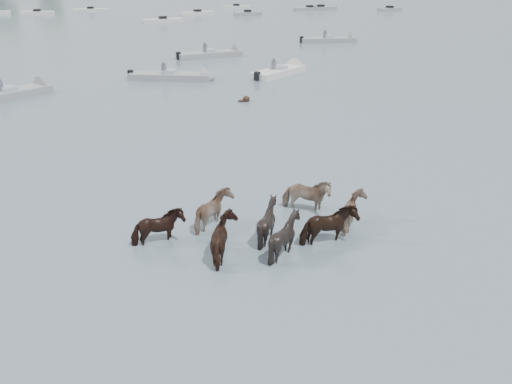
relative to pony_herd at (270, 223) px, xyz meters
name	(u,v)px	position (x,y,z in m)	size (l,w,h in m)	color
ground	(301,246)	(0.63, -0.92, -0.47)	(400.00, 400.00, 0.00)	#4C606D
pony_herd	(270,223)	(0.00, 0.00, 0.00)	(7.64, 3.95, 1.47)	black
swimming_pony	(246,100)	(5.58, 15.95, -0.37)	(0.72, 0.44, 0.44)	black
motorboat_a	(21,92)	(-7.12, 22.90, -0.25)	(5.69, 4.10, 1.92)	gray
motorboat_b	(181,77)	(3.58, 23.51, -0.25)	(6.29, 4.36, 1.92)	gray
motorboat_c	(218,54)	(9.31, 31.93, -0.25)	(6.47, 1.88, 1.92)	gray
motorboat_d	(284,71)	(11.47, 22.64, -0.25)	(5.67, 4.05, 1.92)	silver
motorboat_e	(335,40)	(23.72, 35.54, -0.25)	(6.36, 3.27, 1.92)	gray
distant_flotilla	(81,14)	(1.58, 75.25, -0.21)	(103.45, 29.47, 0.93)	silver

